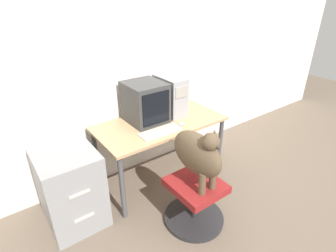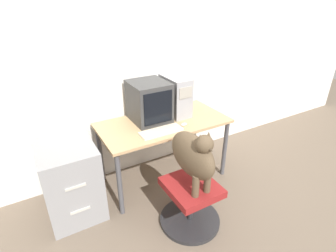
{
  "view_description": "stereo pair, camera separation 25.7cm",
  "coord_description": "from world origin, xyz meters",
  "px_view_note": "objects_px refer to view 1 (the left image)",
  "views": [
    {
      "loc": [
        -1.48,
        -1.79,
        2.02
      ],
      "look_at": [
        -0.12,
        0.06,
        0.86
      ],
      "focal_mm": 28.0,
      "sensor_mm": 36.0,
      "label": 1
    },
    {
      "loc": [
        -1.26,
        -1.93,
        2.02
      ],
      "look_at": [
        -0.12,
        0.06,
        0.86
      ],
      "focal_mm": 28.0,
      "sensor_mm": 36.0,
      "label": 2
    }
  ],
  "objects_px": {
    "crt_monitor": "(145,102)",
    "keyboard": "(160,132)",
    "pc_tower": "(170,95)",
    "dog": "(198,153)",
    "filing_cabinet": "(71,187)",
    "office_chair": "(195,201)"
  },
  "relations": [
    {
      "from": "crt_monitor",
      "to": "dog",
      "type": "xyz_separation_m",
      "value": [
        -0.02,
        -0.88,
        -0.19
      ]
    },
    {
      "from": "pc_tower",
      "to": "dog",
      "type": "xyz_separation_m",
      "value": [
        -0.36,
        -0.89,
        -0.2
      ]
    },
    {
      "from": "keyboard",
      "to": "office_chair",
      "type": "xyz_separation_m",
      "value": [
        0.02,
        -0.54,
        -0.54
      ]
    },
    {
      "from": "crt_monitor",
      "to": "pc_tower",
      "type": "bearing_deg",
      "value": 0.91
    },
    {
      "from": "office_chair",
      "to": "filing_cabinet",
      "type": "height_order",
      "value": "filing_cabinet"
    },
    {
      "from": "crt_monitor",
      "to": "filing_cabinet",
      "type": "distance_m",
      "value": 1.13
    },
    {
      "from": "dog",
      "to": "filing_cabinet",
      "type": "xyz_separation_m",
      "value": [
        -0.94,
        0.72,
        -0.39
      ]
    },
    {
      "from": "office_chair",
      "to": "filing_cabinet",
      "type": "xyz_separation_m",
      "value": [
        -0.94,
        0.72,
        0.15
      ]
    },
    {
      "from": "pc_tower",
      "to": "dog",
      "type": "relative_size",
      "value": 0.74
    },
    {
      "from": "crt_monitor",
      "to": "office_chair",
      "type": "relative_size",
      "value": 0.74
    },
    {
      "from": "keyboard",
      "to": "crt_monitor",
      "type": "bearing_deg",
      "value": 83.82
    },
    {
      "from": "crt_monitor",
      "to": "office_chair",
      "type": "distance_m",
      "value": 1.15
    },
    {
      "from": "office_chair",
      "to": "keyboard",
      "type": "bearing_deg",
      "value": 91.79
    },
    {
      "from": "pc_tower",
      "to": "office_chair",
      "type": "relative_size",
      "value": 0.76
    },
    {
      "from": "pc_tower",
      "to": "keyboard",
      "type": "bearing_deg",
      "value": -137.73
    },
    {
      "from": "pc_tower",
      "to": "keyboard",
      "type": "height_order",
      "value": "pc_tower"
    },
    {
      "from": "keyboard",
      "to": "office_chair",
      "type": "relative_size",
      "value": 0.76
    },
    {
      "from": "pc_tower",
      "to": "filing_cabinet",
      "type": "xyz_separation_m",
      "value": [
        -1.3,
        -0.17,
        -0.59
      ]
    },
    {
      "from": "crt_monitor",
      "to": "keyboard",
      "type": "relative_size",
      "value": 0.97
    },
    {
      "from": "dog",
      "to": "office_chair",
      "type": "bearing_deg",
      "value": 90.0
    },
    {
      "from": "crt_monitor",
      "to": "filing_cabinet",
      "type": "height_order",
      "value": "crt_monitor"
    },
    {
      "from": "crt_monitor",
      "to": "keyboard",
      "type": "bearing_deg",
      "value": -96.18
    }
  ]
}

